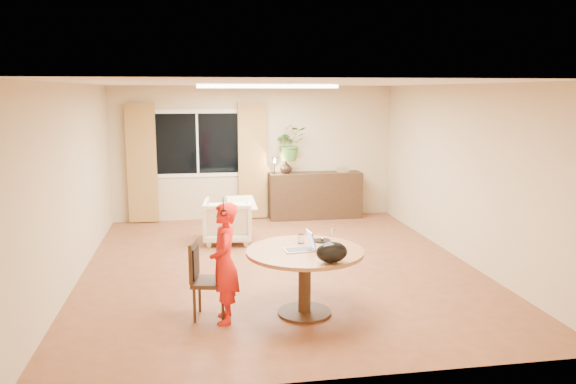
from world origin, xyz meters
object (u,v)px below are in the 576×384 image
Objects in this scene: dining_table at (305,264)px; sideboard at (315,195)px; child at (224,263)px; dining_chair at (210,280)px; armchair at (228,221)px.

sideboard is at bearing 76.36° from dining_table.
child is 5.24m from sideboard.
dining_chair is 3.18m from armchair.
dining_chair is 0.30m from child.
dining_chair reaches higher than dining_table.
sideboard is (1.16, 4.77, -0.13)m from dining_table.
dining_chair is at bearing 175.77° from dining_table.
child reaches higher than dining_table.
child is at bearing -113.09° from sideboard.
child is (0.15, -0.13, 0.23)m from dining_chair.
dining_chair is at bearing 89.17° from armchair.
armchair is (-0.66, 3.24, -0.23)m from dining_table.
armchair is at bearing 94.06° from dining_chair.
child reaches higher than dining_chair.
child is 1.65× the size of armchair.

